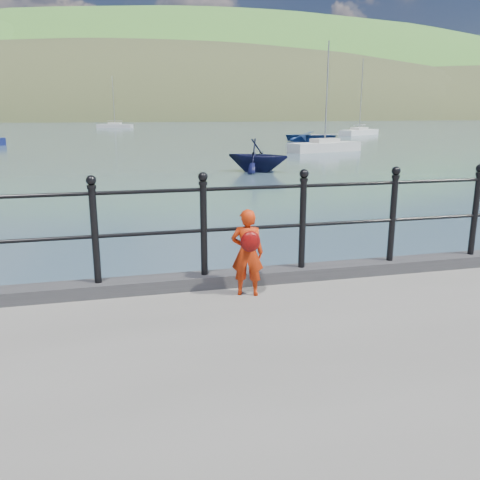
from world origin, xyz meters
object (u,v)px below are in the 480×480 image
object	(u,v)px
railing	(254,215)
launch_navy	(257,155)
child	(247,252)
sailboat_far	(359,132)
sailboat_deep	(115,126)
sailboat_near	(325,147)
launch_blue	(312,136)

from	to	relation	value
railing	launch_navy	world-z (taller)	railing
railing	child	distance (m)	0.54
sailboat_far	sailboat_deep	distance (m)	49.13
launch_navy	sailboat_far	xyz separation A→B (m)	(24.54, 37.29, -0.50)
railing	sailboat_near	distance (m)	34.40
launch_blue	sailboat_near	xyz separation A→B (m)	(-4.10, -12.98, -0.20)
launch_navy	sailboat_near	size ratio (longest dim) A/B	0.39
sailboat_near	sailboat_deep	distance (m)	65.48
launch_blue	launch_navy	size ratio (longest dim) A/B	1.62
child	sailboat_far	bearing A→B (deg)	-98.95
railing	sailboat_near	bearing A→B (deg)	65.38
sailboat_far	child	bearing A→B (deg)	-150.51
sailboat_near	sailboat_far	bearing A→B (deg)	41.34
child	sailboat_far	xyz separation A→B (m)	(30.32, 57.18, -1.16)
sailboat_near	railing	bearing A→B (deg)	-131.52
railing	launch_navy	xyz separation A→B (m)	(5.59, 19.50, -0.98)
railing	child	world-z (taller)	railing
child	sailboat_deep	bearing A→B (deg)	-70.64
railing	sailboat_far	distance (m)	64.31
launch_blue	launch_navy	distance (m)	27.86
launch_navy	railing	bearing A→B (deg)	-158.96
launch_navy	sailboat_deep	distance (m)	75.73
railing	sailboat_deep	bearing A→B (deg)	90.49
launch_blue	sailboat_far	bearing A→B (deg)	-6.60
child	launch_blue	world-z (taller)	child
railing	sailboat_near	xyz separation A→B (m)	(14.32, 31.24, -1.48)
railing	launch_blue	distance (m)	47.93
sailboat_far	sailboat_deep	bearing A→B (deg)	96.46
launch_navy	sailboat_deep	size ratio (longest dim) A/B	0.33
launch_blue	sailboat_near	world-z (taller)	sailboat_near
child	sailboat_near	world-z (taller)	sailboat_near
sailboat_near	sailboat_deep	xyz separation A→B (m)	(-15.13, 63.71, 0.00)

